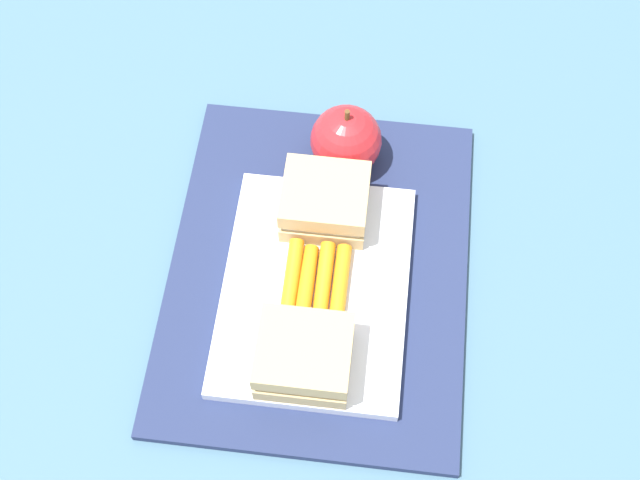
{
  "coord_description": "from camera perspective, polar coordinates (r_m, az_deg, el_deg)",
  "views": [
    {
      "loc": [
        -0.36,
        -0.04,
        0.73
      ],
      "look_at": [
        0.01,
        0.0,
        0.04
      ],
      "focal_mm": 47.72,
      "sensor_mm": 36.0,
      "label": 1
    }
  ],
  "objects": [
    {
      "name": "ground_plane",
      "position": [
        0.81,
        -0.1,
        -2.2
      ],
      "size": [
        2.4,
        2.4,
        0.0
      ],
      "primitive_type": "plane",
      "color": "#42667A"
    },
    {
      "name": "food_tray",
      "position": [
        0.79,
        -0.32,
        -3.29
      ],
      "size": [
        0.23,
        0.17,
        0.01
      ],
      "primitive_type": "cube",
      "color": "white",
      "rests_on": "lunchbag_mat"
    },
    {
      "name": "carrot_sticks_bundle",
      "position": [
        0.78,
        -0.3,
        -2.81
      ],
      "size": [
        0.08,
        0.06,
        0.02
      ],
      "color": "orange",
      "rests_on": "food_tray"
    },
    {
      "name": "sandwich_half_right",
      "position": [
        0.8,
        0.34,
        2.59
      ],
      "size": [
        0.07,
        0.08,
        0.04
      ],
      "color": "tan",
      "rests_on": "food_tray"
    },
    {
      "name": "sandwich_half_left",
      "position": [
        0.73,
        -1.07,
        -7.8
      ],
      "size": [
        0.07,
        0.08,
        0.04
      ],
      "color": "tan",
      "rests_on": "food_tray"
    },
    {
      "name": "apple",
      "position": [
        0.84,
        1.75,
        6.69
      ],
      "size": [
        0.07,
        0.07,
        0.08
      ],
      "color": "red",
      "rests_on": "lunchbag_mat"
    },
    {
      "name": "lunchbag_mat",
      "position": [
        0.81,
        -0.1,
        -2.04
      ],
      "size": [
        0.36,
        0.28,
        0.01
      ],
      "primitive_type": "cube",
      "color": "navy",
      "rests_on": "ground_plane"
    }
  ]
}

